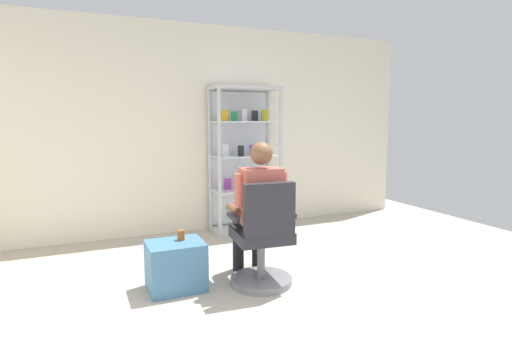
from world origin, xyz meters
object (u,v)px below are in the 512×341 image
object	(u,v)px
seated_shopkeeper	(257,205)
storage_crate	(176,266)
office_chair	(263,243)
display_cabinet_main	(244,158)
tea_glass	(181,235)

from	to	relation	value
seated_shopkeeper	storage_crate	xyz separation A→B (m)	(-0.74, 0.09, -0.50)
storage_crate	office_chair	bearing A→B (deg)	-19.08
seated_shopkeeper	storage_crate	distance (m)	0.90
storage_crate	seated_shopkeeper	bearing A→B (deg)	-6.85
display_cabinet_main	tea_glass	bearing A→B (deg)	-127.92
display_cabinet_main	seated_shopkeeper	bearing A→B (deg)	-107.81
office_chair	storage_crate	distance (m)	0.79
office_chair	tea_glass	bearing A→B (deg)	155.85
seated_shopkeeper	tea_glass	world-z (taller)	seated_shopkeeper
office_chair	seated_shopkeeper	size ratio (longest dim) A/B	0.74
display_cabinet_main	office_chair	distance (m)	2.04
seated_shopkeeper	display_cabinet_main	bearing A→B (deg)	72.19
display_cabinet_main	seated_shopkeeper	xyz separation A→B (m)	(-0.55, -1.71, -0.25)
seated_shopkeeper	tea_glass	size ratio (longest dim) A/B	14.36
display_cabinet_main	office_chair	world-z (taller)	display_cabinet_main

